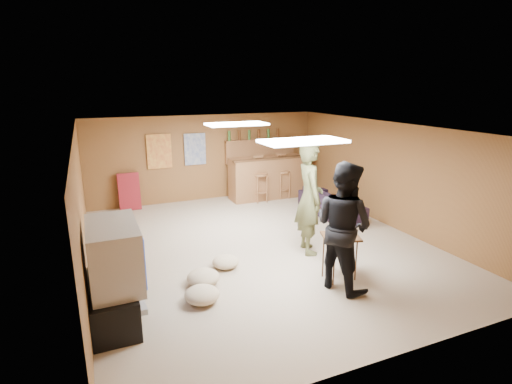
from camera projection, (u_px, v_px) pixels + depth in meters
name	position (u px, v px, depth m)	size (l,w,h in m)	color
ground	(260.00, 246.00, 7.54)	(7.00, 7.00, 0.00)	tan
ceiling	(260.00, 129.00, 6.96)	(6.00, 7.00, 0.02)	silver
wall_back	(206.00, 158.00, 10.36)	(6.00, 0.02, 2.20)	brown
wall_front	(395.00, 268.00, 4.14)	(6.00, 0.02, 2.20)	brown
wall_left	(81.00, 209.00, 6.12)	(0.02, 7.00, 2.20)	brown
wall_right	(391.00, 175.00, 8.39)	(0.02, 7.00, 2.20)	brown
tv_stand	(113.00, 302.00, 5.11)	(0.55, 1.30, 0.50)	black
dvd_box	(131.00, 305.00, 5.22)	(0.35, 0.50, 0.08)	#B2B2B7
tv_body	(114.00, 254.00, 4.97)	(0.60, 1.10, 0.80)	#B2B2B7
tv_screen	(140.00, 250.00, 5.09)	(0.02, 0.95, 0.65)	navy
bar_counter	(267.00, 178.00, 10.58)	(2.00, 0.60, 1.10)	brown
bar_lip	(272.00, 159.00, 10.22)	(2.10, 0.12, 0.05)	#462A16
bar_shelf	(261.00, 140.00, 10.73)	(2.00, 0.18, 0.05)	brown
bar_backing	(260.00, 151.00, 10.83)	(2.00, 0.14, 0.60)	brown
poster_left	(159.00, 151.00, 9.80)	(0.60, 0.03, 0.85)	#BF3F26
poster_right	(195.00, 149.00, 10.15)	(0.55, 0.03, 0.80)	#334C99
folding_chair_stack	(129.00, 192.00, 9.60)	(0.50, 0.14, 0.90)	maroon
ceiling_panel_front	(303.00, 141.00, 5.64)	(1.20, 0.60, 0.04)	white
ceiling_panel_back	(237.00, 124.00, 8.04)	(1.20, 0.60, 0.04)	white
person_olive	(309.00, 198.00, 7.04)	(0.73, 0.48, 2.01)	brown
person_black	(343.00, 226.00, 5.79)	(0.93, 0.72, 1.91)	black
sofa	(331.00, 203.00, 9.30)	(1.91, 0.74, 0.56)	black
tray_table	(340.00, 257.00, 6.18)	(0.55, 0.44, 0.72)	#462A16
cup_red_near	(332.00, 232.00, 6.08)	(0.08, 0.08, 0.11)	#B10B0C
cup_red_far	(351.00, 233.00, 6.03)	(0.08, 0.08, 0.11)	#B10B0C
cup_blue	(346.00, 229.00, 6.21)	(0.08, 0.08, 0.10)	navy
bar_stool_left	(260.00, 181.00, 10.22)	(0.34, 0.34, 1.09)	brown
bar_stool_right	(283.00, 176.00, 10.54)	(0.39, 0.39, 1.22)	brown
cushion_near_tv	(203.00, 277.00, 6.06)	(0.50, 0.50, 0.22)	tan
cushion_mid	(226.00, 262.00, 6.62)	(0.44, 0.44, 0.20)	tan
cushion_far	(202.00, 295.00, 5.56)	(0.49, 0.49, 0.22)	tan
bottle_row	(254.00, 134.00, 10.60)	(1.48, 0.08, 0.26)	#3F7233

